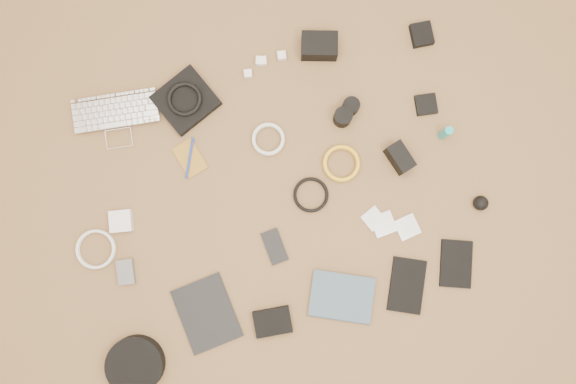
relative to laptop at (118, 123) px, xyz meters
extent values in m
cube|color=olive|center=(0.47, -0.40, -0.03)|extent=(4.00, 4.00, 0.04)
imported|color=silver|center=(0.00, 0.00, 0.00)|extent=(0.32, 0.24, 0.02)
cube|color=black|center=(0.25, 0.02, 0.00)|extent=(0.24, 0.24, 0.03)
torus|color=black|center=(0.25, 0.02, 0.03)|extent=(0.16, 0.16, 0.02)
cube|color=white|center=(0.49, 0.05, 0.00)|extent=(0.03, 0.03, 0.03)
cube|color=white|center=(0.54, 0.09, 0.00)|extent=(0.04, 0.04, 0.03)
cube|color=white|center=(0.62, 0.08, 0.00)|extent=(0.03, 0.03, 0.03)
cube|color=white|center=(0.55, 0.08, 0.00)|extent=(0.03, 0.03, 0.03)
cube|color=black|center=(0.76, 0.08, 0.02)|extent=(0.15, 0.12, 0.07)
cube|color=black|center=(1.12, 0.03, 0.00)|extent=(0.08, 0.09, 0.03)
cube|color=olive|center=(0.22, -0.19, -0.01)|extent=(0.11, 0.14, 0.01)
cylinder|color=#132D9D|center=(0.22, -0.19, 0.00)|extent=(0.07, 0.14, 0.01)
torus|color=silver|center=(0.50, -0.19, -0.01)|extent=(0.13, 0.13, 0.01)
cylinder|color=black|center=(0.77, -0.19, 0.02)|extent=(0.08, 0.08, 0.07)
cylinder|color=black|center=(0.81, -0.16, 0.02)|extent=(0.08, 0.08, 0.05)
cube|color=black|center=(1.07, -0.22, 0.00)|extent=(0.08, 0.08, 0.02)
cube|color=white|center=(-0.07, -0.34, 0.00)|extent=(0.09, 0.09, 0.03)
torus|color=silver|center=(-0.18, -0.41, -0.01)|extent=(0.18, 0.18, 0.01)
torus|color=black|center=(0.59, -0.42, -0.01)|extent=(0.15, 0.15, 0.01)
torus|color=gold|center=(0.72, -0.34, 0.00)|extent=(0.16, 0.16, 0.01)
cube|color=black|center=(0.92, -0.38, 0.03)|extent=(0.09, 0.12, 0.08)
cylinder|color=teal|center=(1.10, -0.34, 0.04)|extent=(0.04, 0.04, 0.10)
cube|color=#5B5B60|center=(-0.10, -0.51, 0.00)|extent=(0.07, 0.09, 0.02)
cube|color=black|center=(0.14, -0.72, -0.01)|extent=(0.21, 0.25, 0.01)
cube|color=black|center=(0.42, -0.56, -0.01)|extent=(0.07, 0.12, 0.01)
cube|color=silver|center=(0.78, -0.56, -0.01)|extent=(0.09, 0.09, 0.01)
cube|color=silver|center=(0.81, -0.59, -0.01)|extent=(0.08, 0.08, 0.01)
cube|color=silver|center=(0.89, -0.62, -0.01)|extent=(0.09, 0.09, 0.01)
sphere|color=black|center=(1.15, -0.60, 0.01)|extent=(0.06, 0.06, 0.05)
cylinder|color=black|center=(-0.13, -0.82, 0.01)|extent=(0.24, 0.24, 0.05)
cube|color=black|center=(0.35, -0.81, 0.00)|extent=(0.13, 0.10, 0.03)
imported|color=#3C5266|center=(0.57, -0.86, 0.00)|extent=(0.26, 0.23, 0.02)
cube|color=black|center=(0.83, -0.81, -0.01)|extent=(0.18, 0.22, 0.01)
cube|color=black|center=(1.02, -0.78, -0.01)|extent=(0.16, 0.19, 0.01)
camera|label=1|loc=(0.48, -0.53, 1.95)|focal=35.00mm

